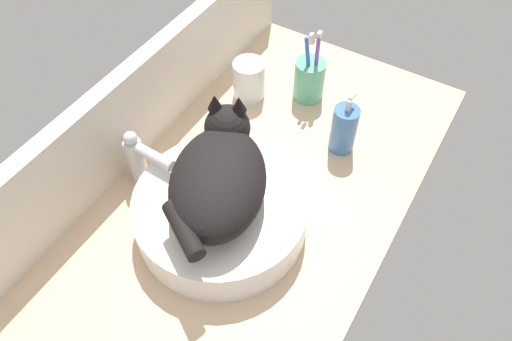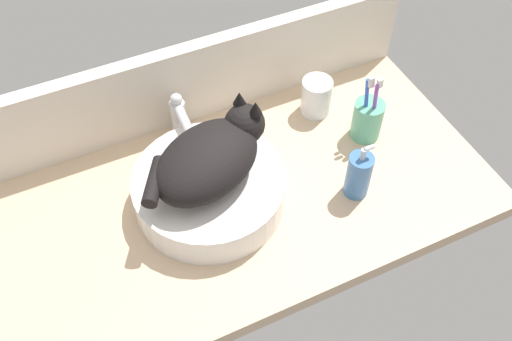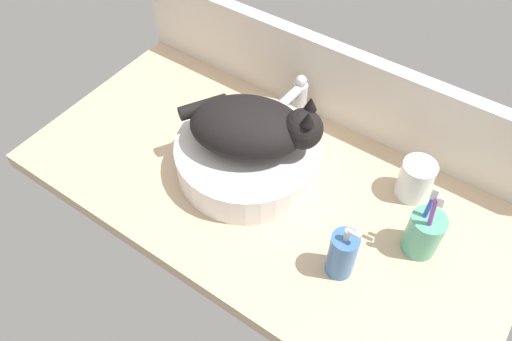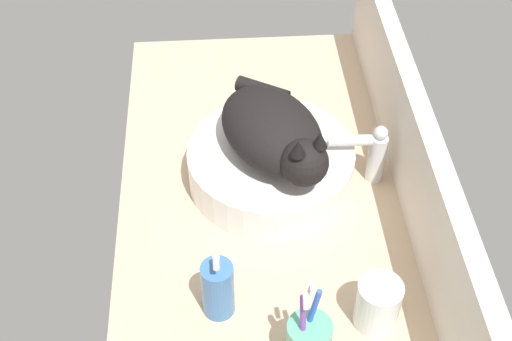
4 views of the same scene
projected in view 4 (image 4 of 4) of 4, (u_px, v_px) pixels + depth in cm
name	position (u px, v px, depth cm)	size (l,w,h in cm)	color
ground_plane	(269.00, 209.00, 141.25)	(112.58, 58.49, 4.00)	#D1B28E
backsplash_panel	(415.00, 157.00, 133.70)	(112.58, 3.60, 21.04)	silver
sink_basin	(271.00, 165.00, 141.49)	(32.90, 32.90, 7.96)	white
cat	(275.00, 133.00, 133.78)	(30.61, 25.93, 14.00)	black
faucet	(372.00, 152.00, 139.47)	(3.60, 11.84, 13.60)	silver
soap_dispenser	(218.00, 289.00, 118.26)	(5.48, 5.48, 14.64)	#3F72B2
water_glass	(377.00, 306.00, 117.79)	(7.53, 7.53, 9.49)	white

